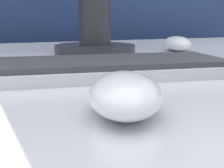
{
  "coord_description": "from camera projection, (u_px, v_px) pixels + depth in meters",
  "views": [
    {
      "loc": [
        -0.15,
        -0.52,
        0.82
      ],
      "look_at": [
        -0.05,
        -0.23,
        0.75
      ],
      "focal_mm": 50.0,
      "sensor_mm": 36.0,
      "label": 1
    }
  ],
  "objects": [
    {
      "name": "partition_panel",
      "position": [
        42.0,
        73.0,
        1.22
      ],
      "size": [
        5.0,
        0.03,
        1.2
      ],
      "color": "navy",
      "rests_on": "ground_plane"
    },
    {
      "name": "computer_mouse_near",
      "position": [
        125.0,
        94.0,
        0.28
      ],
      "size": [
        0.1,
        0.13,
        0.04
      ],
      "rotation": [
        0.0,
        0.0,
        -0.35
      ],
      "color": "white",
      "rests_on": "desk"
    },
    {
      "name": "keyboard",
      "position": [
        83.0,
        68.0,
        0.46
      ],
      "size": [
        0.47,
        0.2,
        0.02
      ],
      "rotation": [
        0.0,
        0.0,
        -0.11
      ],
      "color": "silver",
      "rests_on": "desk"
    },
    {
      "name": "computer_mouse_far",
      "position": [
        177.0,
        44.0,
        0.79
      ],
      "size": [
        0.09,
        0.12,
        0.04
      ],
      "rotation": [
        0.0,
        0.0,
        -0.25
      ],
      "color": "white",
      "rests_on": "desk"
    }
  ]
}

